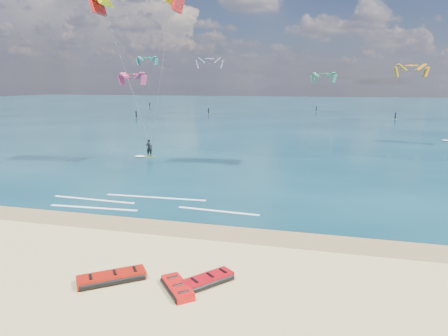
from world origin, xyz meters
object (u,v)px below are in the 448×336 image
at_px(packed_kite_left, 112,281).
at_px(kitesurfer_main, 143,72).
at_px(packed_kite_mid, 177,291).
at_px(packed_kite_right, 208,284).

bearing_deg(packed_kite_left, kitesurfer_main, 74.48).
relative_size(packed_kite_mid, packed_kite_right, 0.92).
bearing_deg(packed_kite_mid, packed_kite_left, -132.08).
relative_size(packed_kite_mid, kitesurfer_main, 0.12).
xyz_separation_m(packed_kite_right, kitesurfer_main, (-12.35, 21.04, 8.76)).
distance_m(packed_kite_left, packed_kite_mid, 2.83).
distance_m(packed_kite_left, packed_kite_right, 3.87).
bearing_deg(kitesurfer_main, packed_kite_right, -83.62).
bearing_deg(packed_kite_mid, kitesurfer_main, 167.20).
height_order(packed_kite_right, kitesurfer_main, kitesurfer_main).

